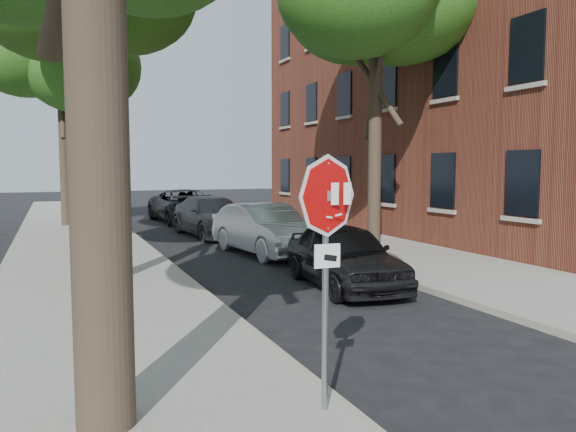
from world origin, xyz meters
The scene contains 13 objects.
ground centered at (0.00, 0.00, 0.00)m, with size 120.00×120.00×0.00m, color black.
sidewalk_left centered at (-2.50, 12.00, 0.06)m, with size 4.00×55.00×0.12m, color gray.
sidewalk_right centered at (6.00, 12.00, 0.06)m, with size 4.00×55.00×0.12m, color gray.
curb_left centered at (-0.45, 12.00, 0.07)m, with size 0.12×55.00×0.13m, color #9E9384.
curb_right centered at (3.95, 12.00, 0.07)m, with size 0.12×55.00×0.13m, color #9E9384.
apartment_building centered at (14.00, 14.00, 7.65)m, with size 12.20×20.20×15.30m.
stop_sign centered at (-0.70, -0.03, 1.95)m, with size 0.76×0.34×2.61m.
tree_far centered at (-2.72, 21.11, 7.21)m, with size 5.29×4.91×9.33m.
tree_right centered at (5.98, 10.11, 7.21)m, with size 5.29×4.91×9.33m.
car_a centered at (2.59, 5.64, 0.70)m, with size 1.65×4.09×1.39m, color black.
car_b centered at (2.60, 10.57, 0.76)m, with size 1.60×4.60×1.52m, color #AFB3B7.
car_c centered at (2.39, 15.74, 0.74)m, with size 2.09×5.13×1.49m, color #494A4E.
car_d centered at (2.60, 21.40, 0.78)m, with size 2.58×5.59×1.55m, color black.
Camera 1 is at (-3.21, -4.99, 2.60)m, focal length 35.00 mm.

